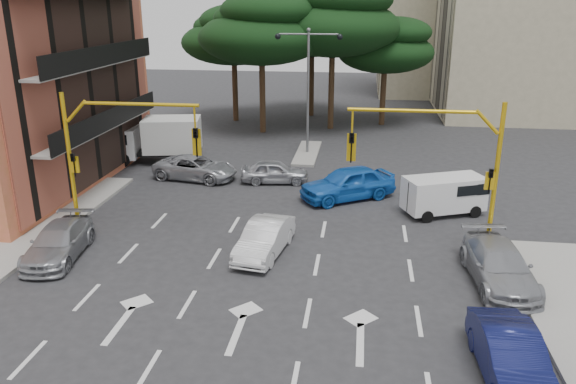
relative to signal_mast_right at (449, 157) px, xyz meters
name	(u,v)px	position (x,y,z in m)	size (l,w,h in m)	color
ground	(265,262)	(-6.80, -1.99, -3.88)	(120.00, 120.00, 0.00)	#28282B
median_strip	(307,153)	(-6.80, 14.01, -3.81)	(1.40, 6.00, 0.15)	gray
apartment_beige_near	(570,2)	(13.15, 30.01, 5.47)	(20.20, 12.15, 18.70)	tan
apartment_beige_far	(459,12)	(6.15, 42.01, 4.47)	(16.20, 12.15, 16.70)	tan
pine_left_near	(262,28)	(-10.75, 19.96, 3.72)	(9.15, 9.15, 10.23)	#382616
pine_center	(334,17)	(-5.75, 21.96, 4.41)	(9.98, 9.98, 11.16)	#382616
pine_left_far	(234,35)	(-13.75, 23.96, 3.03)	(8.32, 8.32, 9.30)	#382616
pine_right	(386,45)	(-1.75, 23.96, 2.33)	(7.49, 7.49, 8.37)	#382616
pine_back	(313,24)	(-7.75, 26.96, 3.72)	(9.15, 9.15, 10.23)	#382616
signal_mast_right	(449,157)	(0.00, 0.00, 0.00)	(5.79, 0.37, 6.00)	gold
signal_mast_left	(109,145)	(-13.61, 0.00, 0.00)	(5.79, 0.37, 6.00)	gold
street_lamp_center	(308,70)	(-6.80, 14.01, 1.54)	(4.16, 0.36, 7.77)	slate
car_white_hatch	(265,238)	(-6.93, -1.30, -3.23)	(1.39, 3.99, 1.31)	silver
car_blue_compact	(348,183)	(-3.92, 5.66, -3.06)	(1.95, 4.85, 1.65)	blue
car_silver_wagon	(59,242)	(-14.80, -2.66, -3.25)	(1.77, 4.36, 1.26)	#94969C
car_silver_cross_a	(196,168)	(-12.45, 7.87, -3.24)	(2.14, 4.65, 1.29)	#ABADB4
car_silver_cross_b	(275,172)	(-7.96, 7.81, -3.26)	(1.48, 3.69, 1.26)	#A6A8AF
car_navy_parked	(511,357)	(0.80, -8.09, -3.20)	(1.45, 4.15, 1.37)	#0D1142
car_silver_parked	(499,266)	(1.66, -2.60, -3.19)	(1.93, 4.76, 1.38)	#97989E
van_white	(444,195)	(0.57, 4.12, -2.97)	(1.66, 3.67, 1.83)	white
box_truck_a	(156,140)	(-15.80, 10.88, -2.51)	(2.35, 5.60, 2.76)	white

